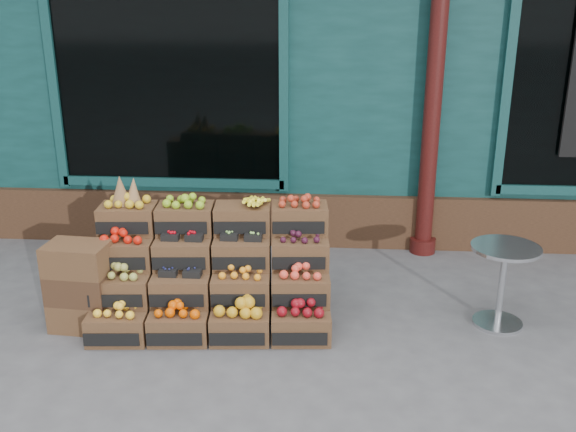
{
  "coord_description": "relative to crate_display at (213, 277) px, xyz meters",
  "views": [
    {
      "loc": [
        0.2,
        -4.66,
        2.71
      ],
      "look_at": [
        -0.2,
        0.7,
        0.85
      ],
      "focal_mm": 40.0,
      "sensor_mm": 36.0,
      "label": 1
    }
  ],
  "objects": [
    {
      "name": "ground",
      "position": [
        0.83,
        -0.38,
        -0.39
      ],
      "size": [
        60.0,
        60.0,
        0.0
      ],
      "primitive_type": "plane",
      "color": "#4C4C4F",
      "rests_on": "ground"
    },
    {
      "name": "shop_facade",
      "position": [
        0.84,
        4.73,
        2.01
      ],
      "size": [
        12.0,
        6.24,
        4.8
      ],
      "color": "#103837",
      "rests_on": "ground"
    },
    {
      "name": "spare_crates",
      "position": [
        -1.08,
        -0.27,
        -0.0
      ],
      "size": [
        0.53,
        0.39,
        0.76
      ],
      "rotation": [
        0.0,
        0.0,
        -0.08
      ],
      "color": "#50341F",
      "rests_on": "ground"
    },
    {
      "name": "bistro_table",
      "position": [
        2.48,
        0.04,
        0.07
      ],
      "size": [
        0.58,
        0.58,
        0.73
      ],
      "rotation": [
        0.0,
        0.0,
        0.05
      ],
      "color": "silver",
      "rests_on": "ground"
    },
    {
      "name": "shopkeeper",
      "position": [
        -0.81,
        2.27,
        0.69
      ],
      "size": [
        0.89,
        0.69,
        2.15
      ],
      "primitive_type": "imported",
      "rotation": [
        0.0,
        0.0,
        3.39
      ],
      "color": "#1E6A2D",
      "rests_on": "ground"
    },
    {
      "name": "crate_display",
      "position": [
        0.0,
        0.0,
        0.0
      ],
      "size": [
        2.06,
        1.12,
        1.25
      ],
      "rotation": [
        0.0,
        0.0,
        0.08
      ],
      "color": "#50341F",
      "rests_on": "ground"
    }
  ]
}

